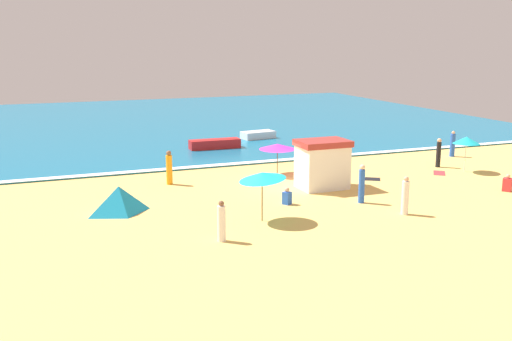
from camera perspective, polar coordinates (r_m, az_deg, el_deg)
The scene contains 20 objects.
ground_plane at distance 33.39m, azimuth 3.53°, elevation -1.41°, with size 60.00×60.00×0.00m, color #EDBC60.
ocean_water at distance 59.53m, azimuth -7.90°, elevation 4.69°, with size 60.00×44.00×0.10m, color #146B93.
wave_breaker_foam at distance 39.03m, azimuth -0.35°, elevation 0.81°, with size 57.00×0.70×0.01m, color white.
lifeguard_cabana at distance 32.60m, azimuth 6.36°, elevation 0.64°, with size 2.75×1.96×2.66m.
beach_umbrella_1 at distance 35.63m, azimuth 2.06°, elevation 2.31°, with size 3.04×3.05×1.90m.
beach_umbrella_3 at distance 38.53m, azimuth 19.49°, elevation 2.74°, with size 2.28×2.28×2.20m.
beach_umbrella_4 at distance 26.35m, azimuth 0.59°, elevation -0.53°, with size 2.18×2.16×2.36m.
beach_tent at distance 28.52m, azimuth -12.96°, elevation -2.76°, with size 2.46×1.89×1.32m.
beachgoer_0 at distance 29.47m, azimuth 2.98°, elevation -2.52°, with size 0.50×0.50×0.87m.
beachgoer_1 at distance 39.60m, azimuth 17.06°, elevation 1.62°, with size 0.35×0.35×1.86m.
beachgoer_2 at distance 43.50m, azimuth 18.28°, elevation 2.38°, with size 0.48×0.48×1.79m.
beachgoer_3 at distance 33.68m, azimuth -8.30°, elevation 0.22°, with size 0.44×0.44×1.93m.
beachgoer_4 at distance 24.07m, azimuth -3.32°, elevation -4.96°, with size 0.45×0.45×1.70m.
beachgoer_5 at distance 34.66m, azimuth 22.90°, elevation -1.19°, with size 0.61×0.61×0.94m.
beachgoer_6 at distance 28.48m, azimuth 14.09°, elevation -2.42°, with size 0.39×0.39×1.82m.
beachgoer_7 at distance 30.01m, azimuth 10.07°, elevation -1.28°, with size 0.41×0.41×1.95m.
beach_towel_0 at distance 37.99m, azimuth 17.13°, elevation -0.23°, with size 1.37×1.50×0.01m.
beach_towel_2 at distance 35.39m, azimuth 10.85°, elevation -0.80°, with size 1.44×1.34×0.01m.
small_boat_0 at distance 44.03m, azimuth -3.97°, elevation 2.56°, with size 3.76×1.14×0.67m.
small_boat_1 at distance 48.40m, azimuth 0.19°, elevation 3.43°, with size 2.81×1.66×0.58m.
Camera 1 is at (-13.72, -29.37, 8.00)m, focal length 41.83 mm.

